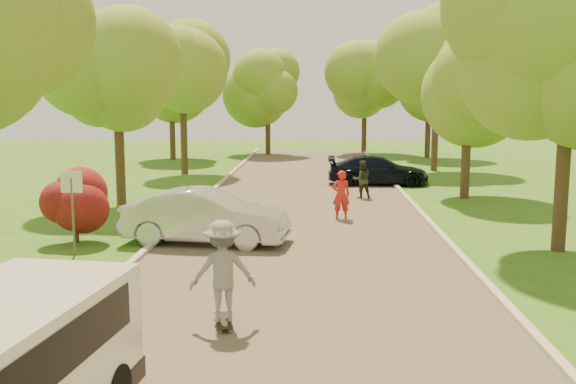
% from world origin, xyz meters
% --- Properties ---
extents(ground, '(100.00, 100.00, 0.00)m').
position_xyz_m(ground, '(0.00, 0.00, 0.00)').
color(ground, '#306217').
rests_on(ground, ground).
extents(road, '(8.00, 60.00, 0.01)m').
position_xyz_m(road, '(0.00, 8.00, 0.01)').
color(road, '#4C4438').
rests_on(road, ground).
extents(curb_left, '(0.18, 60.00, 0.12)m').
position_xyz_m(curb_left, '(-4.05, 8.00, 0.06)').
color(curb_left, '#B2AD9E').
rests_on(curb_left, ground).
extents(curb_right, '(0.18, 60.00, 0.12)m').
position_xyz_m(curb_right, '(4.05, 8.00, 0.06)').
color(curb_right, '#B2AD9E').
rests_on(curb_right, ground).
extents(street_sign, '(0.55, 0.06, 2.17)m').
position_xyz_m(street_sign, '(-5.80, 4.00, 1.56)').
color(street_sign, '#59595E').
rests_on(street_sign, ground).
extents(red_shrub, '(1.70, 1.70, 1.95)m').
position_xyz_m(red_shrub, '(-6.30, 5.50, 1.10)').
color(red_shrub, '#382619').
rests_on(red_shrub, ground).
extents(tree_l_midb, '(4.30, 4.20, 6.62)m').
position_xyz_m(tree_l_midb, '(-6.81, 12.00, 4.59)').
color(tree_l_midb, '#382619').
rests_on(tree_l_midb, ground).
extents(tree_l_far, '(4.92, 4.80, 7.79)m').
position_xyz_m(tree_l_far, '(-6.39, 22.00, 5.47)').
color(tree_l_far, '#382619').
rests_on(tree_l_far, ground).
extents(tree_r_midb, '(4.51, 4.40, 7.01)m').
position_xyz_m(tree_r_midb, '(6.60, 14.00, 4.88)').
color(tree_r_midb, '#382619').
rests_on(tree_r_midb, ground).
extents(tree_r_far, '(5.33, 5.20, 8.34)m').
position_xyz_m(tree_r_far, '(7.23, 24.00, 5.83)').
color(tree_r_far, '#382619').
rests_on(tree_r_far, ground).
extents(tree_bg_a, '(5.12, 5.00, 7.72)m').
position_xyz_m(tree_bg_a, '(-8.78, 30.00, 5.31)').
color(tree_bg_a, '#382619').
rests_on(tree_bg_a, ground).
extents(tree_bg_b, '(5.12, 5.00, 7.95)m').
position_xyz_m(tree_bg_b, '(8.22, 32.00, 5.54)').
color(tree_bg_b, '#382619').
rests_on(tree_bg_b, ground).
extents(tree_bg_c, '(4.92, 4.80, 7.33)m').
position_xyz_m(tree_bg_c, '(-2.79, 34.00, 5.02)').
color(tree_bg_c, '#382619').
rests_on(tree_bg_c, ground).
extents(tree_bg_d, '(5.12, 5.00, 7.72)m').
position_xyz_m(tree_bg_d, '(4.22, 36.00, 5.31)').
color(tree_bg_d, '#382619').
rests_on(tree_bg_d, ground).
extents(silver_sedan, '(4.74, 2.15, 1.51)m').
position_xyz_m(silver_sedan, '(-2.64, 5.46, 0.75)').
color(silver_sedan, silver).
rests_on(silver_sedan, ground).
extents(dark_sedan, '(4.69, 1.97, 1.35)m').
position_xyz_m(dark_sedan, '(3.30, 17.97, 0.68)').
color(dark_sedan, black).
rests_on(dark_sedan, ground).
extents(longboard, '(0.45, 0.95, 0.11)m').
position_xyz_m(longboard, '(-1.24, -1.04, 0.10)').
color(longboard, black).
rests_on(longboard, ground).
extents(skateboarder, '(1.28, 0.90, 1.79)m').
position_xyz_m(skateboarder, '(-1.24, -1.04, 1.01)').
color(skateboarder, gray).
rests_on(skateboarder, longboard).
extents(person_striped, '(0.64, 0.47, 1.64)m').
position_xyz_m(person_striped, '(1.24, 9.22, 0.82)').
color(person_striped, red).
rests_on(person_striped, ground).
extents(person_olive, '(0.84, 0.72, 1.53)m').
position_xyz_m(person_olive, '(2.25, 13.79, 0.76)').
color(person_olive, '#272E1B').
rests_on(person_olive, ground).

